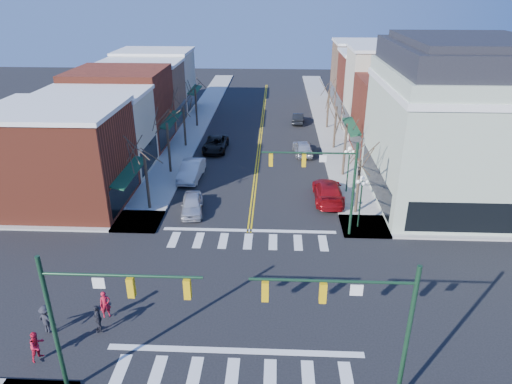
# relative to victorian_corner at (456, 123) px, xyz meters

# --- Properties ---
(ground) EXTENTS (160.00, 160.00, 0.00)m
(ground) POSITION_rel_victorian_corner_xyz_m (-16.50, -14.50, -6.66)
(ground) COLOR black
(ground) RESTS_ON ground
(sidewalk_left) EXTENTS (3.50, 70.00, 0.15)m
(sidewalk_left) POSITION_rel_victorian_corner_xyz_m (-25.25, 5.50, -6.58)
(sidewalk_left) COLOR #9E9B93
(sidewalk_left) RESTS_ON ground
(sidewalk_right) EXTENTS (3.50, 70.00, 0.15)m
(sidewalk_right) POSITION_rel_victorian_corner_xyz_m (-7.75, 5.50, -6.58)
(sidewalk_right) COLOR #9E9B93
(sidewalk_right) RESTS_ON ground
(bldg_left_brick_a) EXTENTS (10.00, 8.50, 8.00)m
(bldg_left_brick_a) POSITION_rel_victorian_corner_xyz_m (-32.00, -2.75, -2.66)
(bldg_left_brick_a) COLOR maroon
(bldg_left_brick_a) RESTS_ON ground
(bldg_left_stucco_a) EXTENTS (10.00, 7.00, 7.50)m
(bldg_left_stucco_a) POSITION_rel_victorian_corner_xyz_m (-32.00, 5.00, -2.91)
(bldg_left_stucco_a) COLOR beige
(bldg_left_stucco_a) RESTS_ON ground
(bldg_left_brick_b) EXTENTS (10.00, 9.00, 8.50)m
(bldg_left_brick_b) POSITION_rel_victorian_corner_xyz_m (-32.00, 13.00, -2.41)
(bldg_left_brick_b) COLOR maroon
(bldg_left_brick_b) RESTS_ON ground
(bldg_left_tan) EXTENTS (10.00, 7.50, 7.80)m
(bldg_left_tan) POSITION_rel_victorian_corner_xyz_m (-32.00, 21.25, -2.76)
(bldg_left_tan) COLOR #906B4F
(bldg_left_tan) RESTS_ON ground
(bldg_left_stucco_b) EXTENTS (10.00, 8.00, 8.20)m
(bldg_left_stucco_b) POSITION_rel_victorian_corner_xyz_m (-32.00, 29.00, -2.56)
(bldg_left_stucco_b) COLOR beige
(bldg_left_stucco_b) RESTS_ON ground
(bldg_right_brick_a) EXTENTS (10.00, 8.50, 8.00)m
(bldg_right_brick_a) POSITION_rel_victorian_corner_xyz_m (-1.00, 11.25, -2.66)
(bldg_right_brick_a) COLOR maroon
(bldg_right_brick_a) RESTS_ON ground
(bldg_right_stucco) EXTENTS (10.00, 7.00, 10.00)m
(bldg_right_stucco) POSITION_rel_victorian_corner_xyz_m (-1.00, 19.00, -1.66)
(bldg_right_stucco) COLOR beige
(bldg_right_stucco) RESTS_ON ground
(bldg_right_brick_b) EXTENTS (10.00, 8.00, 8.50)m
(bldg_right_brick_b) POSITION_rel_victorian_corner_xyz_m (-1.00, 26.50, -2.41)
(bldg_right_brick_b) COLOR maroon
(bldg_right_brick_b) RESTS_ON ground
(bldg_right_tan) EXTENTS (10.00, 8.00, 9.00)m
(bldg_right_tan) POSITION_rel_victorian_corner_xyz_m (-1.00, 34.50, -2.16)
(bldg_right_tan) COLOR #906B4F
(bldg_right_tan) RESTS_ON ground
(victorian_corner) EXTENTS (12.25, 14.25, 13.30)m
(victorian_corner) POSITION_rel_victorian_corner_xyz_m (0.00, 0.00, 0.00)
(victorian_corner) COLOR #AABBA2
(victorian_corner) RESTS_ON ground
(traffic_mast_near_left) EXTENTS (6.60, 0.28, 7.20)m
(traffic_mast_near_left) POSITION_rel_victorian_corner_xyz_m (-22.05, -21.90, -1.95)
(traffic_mast_near_left) COLOR #14331E
(traffic_mast_near_left) RESTS_ON ground
(traffic_mast_near_right) EXTENTS (6.60, 0.28, 7.20)m
(traffic_mast_near_right) POSITION_rel_victorian_corner_xyz_m (-10.95, -21.90, -1.95)
(traffic_mast_near_right) COLOR #14331E
(traffic_mast_near_right) RESTS_ON ground
(traffic_mast_far_right) EXTENTS (6.60, 0.28, 7.20)m
(traffic_mast_far_right) POSITION_rel_victorian_corner_xyz_m (-10.95, -7.10, -1.95)
(traffic_mast_far_right) COLOR #14331E
(traffic_mast_far_right) RESTS_ON ground
(lamppost_corner) EXTENTS (0.36, 0.36, 4.33)m
(lamppost_corner) POSITION_rel_victorian_corner_xyz_m (-8.30, -6.00, -3.70)
(lamppost_corner) COLOR #14331E
(lamppost_corner) RESTS_ON ground
(lamppost_midblock) EXTENTS (0.36, 0.36, 4.33)m
(lamppost_midblock) POSITION_rel_victorian_corner_xyz_m (-8.30, 0.50, -3.70)
(lamppost_midblock) COLOR #14331E
(lamppost_midblock) RESTS_ON ground
(tree_left_a) EXTENTS (0.24, 0.24, 4.76)m
(tree_left_a) POSITION_rel_victorian_corner_xyz_m (-24.90, -3.50, -4.28)
(tree_left_a) COLOR #382B21
(tree_left_a) RESTS_ON ground
(tree_left_b) EXTENTS (0.24, 0.24, 5.04)m
(tree_left_b) POSITION_rel_victorian_corner_xyz_m (-24.90, 4.50, -4.14)
(tree_left_b) COLOR #382B21
(tree_left_b) RESTS_ON ground
(tree_left_c) EXTENTS (0.24, 0.24, 4.55)m
(tree_left_c) POSITION_rel_victorian_corner_xyz_m (-24.90, 12.50, -4.38)
(tree_left_c) COLOR #382B21
(tree_left_c) RESTS_ON ground
(tree_left_d) EXTENTS (0.24, 0.24, 4.90)m
(tree_left_d) POSITION_rel_victorian_corner_xyz_m (-24.90, 20.50, -4.21)
(tree_left_d) COLOR #382B21
(tree_left_d) RESTS_ON ground
(tree_right_a) EXTENTS (0.24, 0.24, 4.62)m
(tree_right_a) POSITION_rel_victorian_corner_xyz_m (-8.10, -3.50, -4.35)
(tree_right_a) COLOR #382B21
(tree_right_a) RESTS_ON ground
(tree_right_b) EXTENTS (0.24, 0.24, 5.18)m
(tree_right_b) POSITION_rel_victorian_corner_xyz_m (-8.10, 4.50, -4.07)
(tree_right_b) COLOR #382B21
(tree_right_b) RESTS_ON ground
(tree_right_c) EXTENTS (0.24, 0.24, 4.83)m
(tree_right_c) POSITION_rel_victorian_corner_xyz_m (-8.10, 12.50, -4.24)
(tree_right_c) COLOR #382B21
(tree_right_c) RESTS_ON ground
(tree_right_d) EXTENTS (0.24, 0.24, 4.97)m
(tree_right_d) POSITION_rel_victorian_corner_xyz_m (-8.10, 20.50, -4.17)
(tree_right_d) COLOR #382B21
(tree_right_d) RESTS_ON ground
(car_left_near) EXTENTS (2.20, 4.38, 1.43)m
(car_left_near) POSITION_rel_victorian_corner_xyz_m (-21.30, -3.90, -5.94)
(car_left_near) COLOR silver
(car_left_near) RESTS_ON ground
(car_left_mid) EXTENTS (2.05, 5.22, 1.69)m
(car_left_mid) POSITION_rel_victorian_corner_xyz_m (-22.58, 3.13, -5.81)
(car_left_mid) COLOR silver
(car_left_mid) RESTS_ON ground
(car_left_far) EXTENTS (2.56, 5.35, 1.47)m
(car_left_far) POSITION_rel_victorian_corner_xyz_m (-21.30, 11.26, -5.92)
(car_left_far) COLOR black
(car_left_far) RESTS_ON ground
(car_right_near) EXTENTS (2.38, 5.82, 1.69)m
(car_right_near) POSITION_rel_victorian_corner_xyz_m (-10.10, -1.12, -5.81)
(car_right_near) COLOR maroon
(car_right_near) RESTS_ON ground
(car_right_mid) EXTENTS (2.26, 4.74, 1.56)m
(car_right_mid) POSITION_rel_victorian_corner_xyz_m (-11.70, 10.42, -5.88)
(car_right_mid) COLOR silver
(car_right_mid) RESTS_ON ground
(car_right_far) EXTENTS (1.81, 4.20, 1.34)m
(car_right_far) POSITION_rel_victorian_corner_xyz_m (-11.70, 22.73, -5.99)
(car_right_far) COLOR black
(car_right_far) RESTS_ON ground
(pedestrian_red_a) EXTENTS (0.69, 0.62, 1.59)m
(pedestrian_red_a) POSITION_rel_victorian_corner_xyz_m (-23.80, -16.94, -5.71)
(pedestrian_red_a) COLOR #A91227
(pedestrian_red_a) RESTS_ON sidewalk_left
(pedestrian_red_b) EXTENTS (0.88, 0.96, 1.60)m
(pedestrian_red_b) POSITION_rel_victorian_corner_xyz_m (-26.02, -20.18, -5.71)
(pedestrian_red_b) COLOR red
(pedestrian_red_b) RESTS_ON sidewalk_left
(pedestrian_dark_a) EXTENTS (0.76, 1.02, 1.61)m
(pedestrian_dark_a) POSITION_rel_victorian_corner_xyz_m (-23.80, -18.07, -5.70)
(pedestrian_dark_a) COLOR #212129
(pedestrian_dark_a) RESTS_ON sidewalk_left
(pedestrian_dark_b) EXTENTS (1.22, 0.95, 1.66)m
(pedestrian_dark_b) POSITION_rel_victorian_corner_xyz_m (-26.42, -18.30, -5.68)
(pedestrian_dark_b) COLOR black
(pedestrian_dark_b) RESTS_ON sidewalk_left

